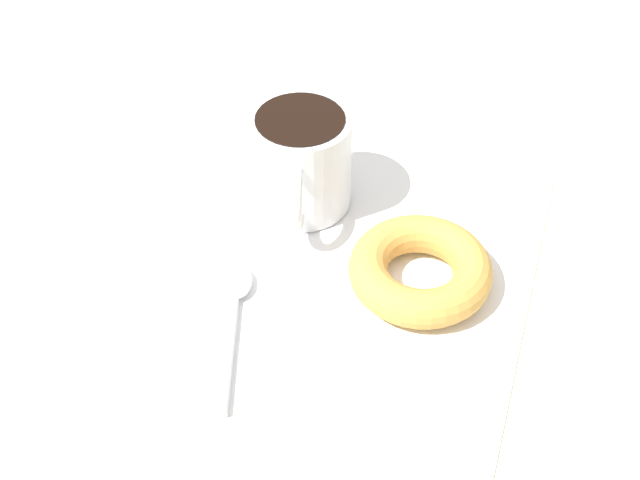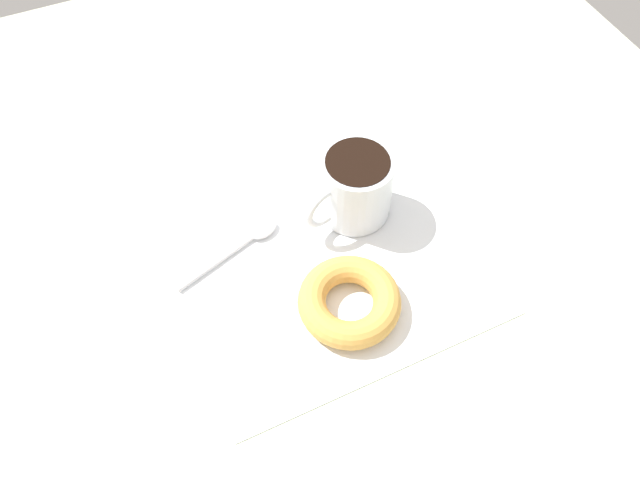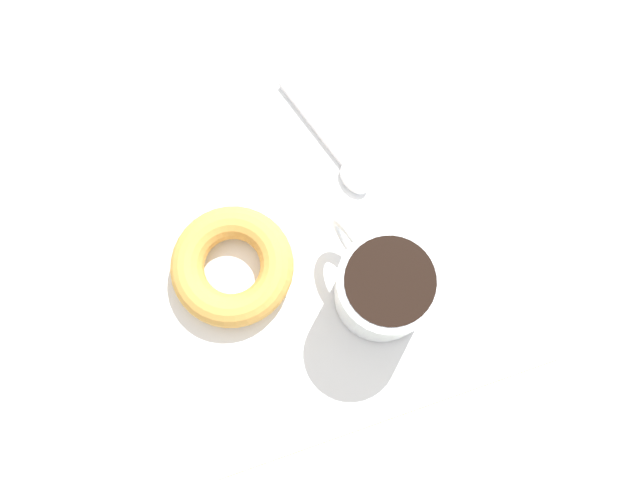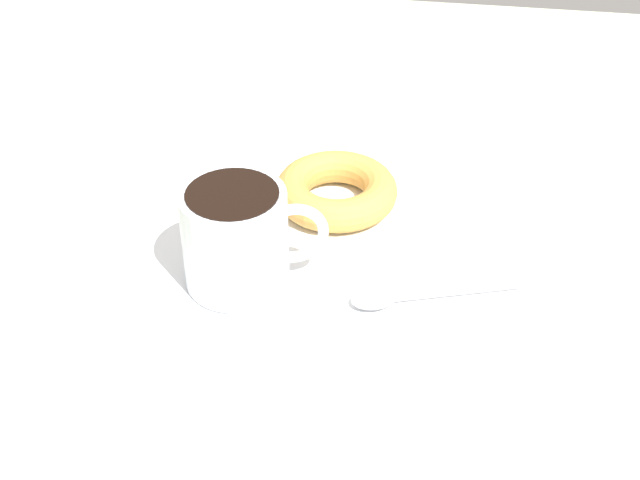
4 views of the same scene
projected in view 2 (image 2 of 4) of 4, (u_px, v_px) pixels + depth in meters
ground_plane at (309, 256)px, 74.33cm from camera, size 120.00×120.00×2.00cm
napkin at (320, 250)px, 73.40cm from camera, size 34.65×34.65×0.30cm
coffee_cup at (355, 186)px, 72.90cm from camera, size 8.60×11.74×8.69cm
donut at (349, 301)px, 67.66cm from camera, size 11.32×11.32×3.09cm
spoon at (249, 239)px, 73.63cm from camera, size 5.85×13.93×0.90cm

